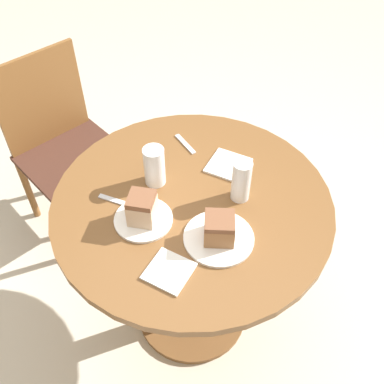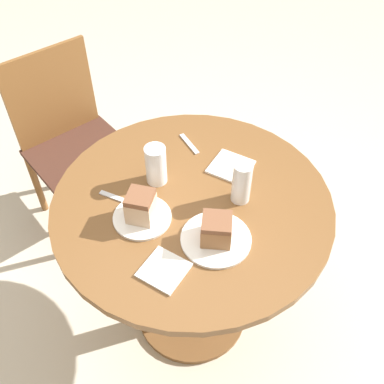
% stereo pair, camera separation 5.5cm
% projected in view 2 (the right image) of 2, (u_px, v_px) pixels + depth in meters
% --- Properties ---
extents(ground_plane, '(8.00, 8.00, 0.00)m').
position_uv_depth(ground_plane, '(192.00, 312.00, 2.10)').
color(ground_plane, beige).
extents(table, '(0.96, 0.96, 0.78)m').
position_uv_depth(table, '(192.00, 235.00, 1.67)').
color(table, brown).
rests_on(table, ground_plane).
extents(chair, '(0.52, 0.49, 0.90)m').
position_uv_depth(chair, '(72.00, 140.00, 2.23)').
color(chair, brown).
rests_on(chair, ground_plane).
extents(plate_near, '(0.19, 0.19, 0.01)m').
position_uv_depth(plate_near, '(142.00, 217.00, 1.47)').
color(plate_near, white).
rests_on(plate_near, table).
extents(plate_far, '(0.22, 0.22, 0.01)m').
position_uv_depth(plate_far, '(216.00, 239.00, 1.41)').
color(plate_far, white).
rests_on(plate_far, table).
extents(cake_slice_near, '(0.12, 0.11, 0.10)m').
position_uv_depth(cake_slice_near, '(141.00, 206.00, 1.43)').
color(cake_slice_near, beige).
rests_on(cake_slice_near, plate_near).
extents(cake_slice_far, '(0.13, 0.13, 0.09)m').
position_uv_depth(cake_slice_far, '(216.00, 229.00, 1.37)').
color(cake_slice_far, '#9E6B42').
rests_on(cake_slice_far, plate_far).
extents(glass_lemonade, '(0.07, 0.07, 0.15)m').
position_uv_depth(glass_lemonade, '(156.00, 166.00, 1.55)').
color(glass_lemonade, beige).
rests_on(glass_lemonade, table).
extents(glass_water, '(0.06, 0.06, 0.16)m').
position_uv_depth(glass_water, '(241.00, 184.00, 1.48)').
color(glass_water, silver).
rests_on(glass_water, table).
extents(napkin_stack, '(0.17, 0.17, 0.01)m').
position_uv_depth(napkin_stack, '(232.00, 167.00, 1.64)').
color(napkin_stack, white).
rests_on(napkin_stack, table).
extents(fork, '(0.06, 0.15, 0.00)m').
position_uv_depth(fork, '(119.00, 199.00, 1.53)').
color(fork, silver).
rests_on(fork, table).
extents(spoon, '(0.06, 0.13, 0.00)m').
position_uv_depth(spoon, '(189.00, 144.00, 1.73)').
color(spoon, silver).
rests_on(spoon, table).
extents(napkin_side, '(0.14, 0.14, 0.01)m').
position_uv_depth(napkin_side, '(164.00, 270.00, 1.33)').
color(napkin_side, white).
rests_on(napkin_side, table).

